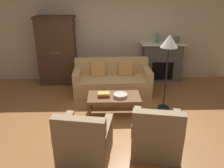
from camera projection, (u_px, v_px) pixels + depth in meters
ground_plane at (109, 121)px, 4.77m from camera, size 9.60×9.60×0.00m
back_wall at (108, 31)px, 6.61m from camera, size 7.20×0.10×2.80m
fireplace at (162, 62)px, 6.73m from camera, size 1.26×0.48×1.12m
armoire at (57, 51)px, 6.44m from camera, size 1.06×0.57×1.86m
couch at (112, 81)px, 5.97m from camera, size 1.94×0.90×0.86m
coffee_table at (114, 98)px, 4.93m from camera, size 1.10×0.60×0.42m
fruit_bowl at (120, 95)px, 4.86m from camera, size 0.29×0.29×0.07m
book_stack at (104, 94)px, 4.89m from camera, size 0.25×0.18×0.08m
mantel_vase_jade at (157, 38)px, 6.45m from camera, size 0.09×0.09×0.26m
mantel_vase_cream at (170, 39)px, 6.47m from camera, size 0.12×0.12×0.20m
mantel_vase_slate at (177, 40)px, 6.48m from camera, size 0.11×0.11×0.17m
armchair_near_left at (85, 142)px, 3.61m from camera, size 0.89×0.89×0.88m
armchair_near_right at (156, 135)px, 3.77m from camera, size 0.89×0.90×0.88m
floor_lamp at (169, 46)px, 4.78m from camera, size 0.36×0.36×1.66m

